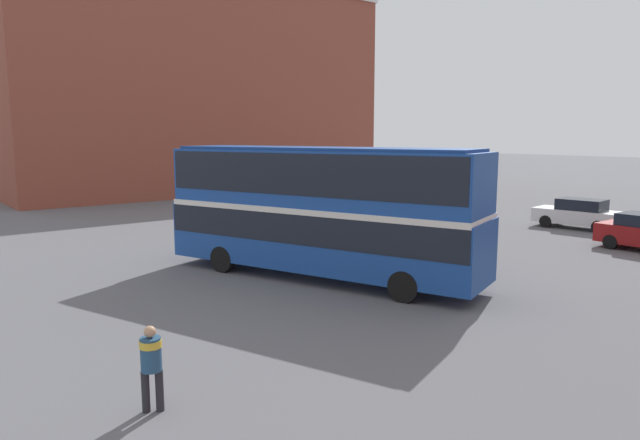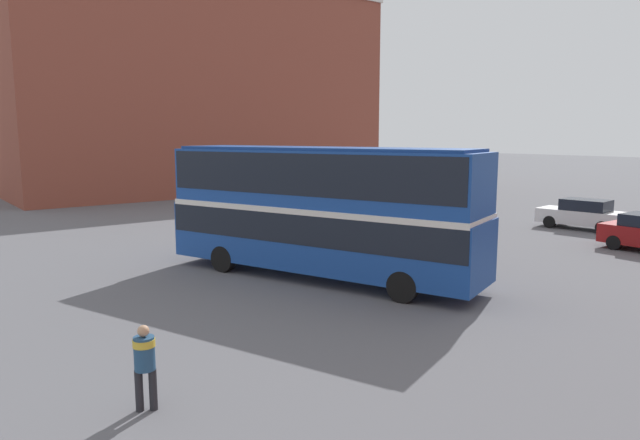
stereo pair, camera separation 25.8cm
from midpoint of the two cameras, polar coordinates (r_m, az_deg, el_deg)
ground_plane at (r=20.85m, az=0.13°, el=-5.20°), size 240.00×240.00×0.00m
building_row_left at (r=52.02m, az=-11.26°, el=12.75°), size 10.82×32.14×17.81m
double_decker_bus at (r=19.54m, az=0.38°, el=1.59°), size 11.67×6.28×4.53m
pedestrian_foreground at (r=10.91m, az=-16.47°, el=-13.15°), size 0.53×0.53×1.60m
parked_car_kerb_near at (r=33.09m, az=24.99°, el=0.53°), size 4.51×2.28×1.60m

